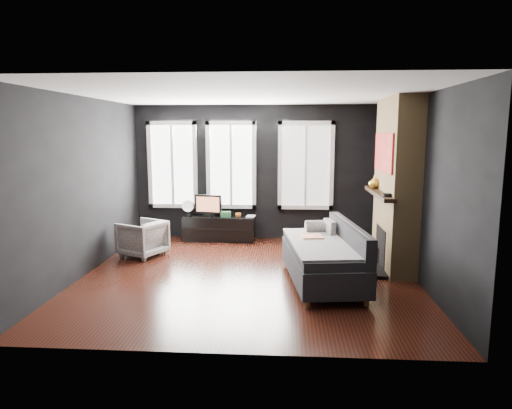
# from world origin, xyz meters

# --- Properties ---
(floor) EXTENTS (5.00, 5.00, 0.00)m
(floor) POSITION_xyz_m (0.00, 0.00, 0.00)
(floor) COLOR black
(floor) RESTS_ON ground
(ceiling) EXTENTS (5.00, 5.00, 0.00)m
(ceiling) POSITION_xyz_m (0.00, 0.00, 2.70)
(ceiling) COLOR white
(ceiling) RESTS_ON ground
(wall_back) EXTENTS (5.00, 0.02, 2.70)m
(wall_back) POSITION_xyz_m (0.00, 2.50, 1.35)
(wall_back) COLOR black
(wall_back) RESTS_ON ground
(wall_left) EXTENTS (0.02, 5.00, 2.70)m
(wall_left) POSITION_xyz_m (-2.50, 0.00, 1.35)
(wall_left) COLOR black
(wall_left) RESTS_ON ground
(wall_right) EXTENTS (0.02, 5.00, 2.70)m
(wall_right) POSITION_xyz_m (2.50, 0.00, 1.35)
(wall_right) COLOR black
(wall_right) RESTS_ON ground
(windows) EXTENTS (4.00, 0.16, 1.76)m
(windows) POSITION_xyz_m (-0.45, 2.46, 2.38)
(windows) COLOR white
(windows) RESTS_ON wall_back
(fireplace) EXTENTS (0.70, 1.62, 2.70)m
(fireplace) POSITION_xyz_m (2.30, 0.60, 1.35)
(fireplace) COLOR #93724C
(fireplace) RESTS_ON floor
(sofa) EXTENTS (1.28, 2.16, 0.88)m
(sofa) POSITION_xyz_m (1.10, -0.28, 0.44)
(sofa) COLOR black
(sofa) RESTS_ON floor
(stripe_pillow) EXTENTS (0.17, 0.37, 0.36)m
(stripe_pillow) POSITION_xyz_m (1.25, 0.32, 0.63)
(stripe_pillow) COLOR gray
(stripe_pillow) RESTS_ON sofa
(armchair) EXTENTS (0.87, 0.89, 0.70)m
(armchair) POSITION_xyz_m (-1.95, 0.98, 0.35)
(armchair) COLOR white
(armchair) RESTS_ON floor
(media_console) EXTENTS (1.45, 0.51, 0.49)m
(media_console) POSITION_xyz_m (-0.78, 2.24, 0.25)
(media_console) COLOR black
(media_console) RESTS_ON floor
(monitor) EXTENTS (0.57, 0.21, 0.49)m
(monitor) POSITION_xyz_m (-0.99, 2.22, 0.74)
(monitor) COLOR black
(monitor) RESTS_ON media_console
(desk_fan) EXTENTS (0.24, 0.24, 0.33)m
(desk_fan) POSITION_xyz_m (-1.40, 2.23, 0.66)
(desk_fan) COLOR #979797
(desk_fan) RESTS_ON media_console
(mug) EXTENTS (0.12, 0.10, 0.11)m
(mug) POSITION_xyz_m (-0.38, 2.17, 0.55)
(mug) COLOR orange
(mug) RESTS_ON media_console
(book) EXTENTS (0.18, 0.03, 0.24)m
(book) POSITION_xyz_m (-0.22, 2.24, 0.61)
(book) COLOR #BFB198
(book) RESTS_ON media_console
(storage_box) EXTENTS (0.20, 0.13, 0.11)m
(storage_box) POSITION_xyz_m (-0.63, 2.18, 0.54)
(storage_box) COLOR #2E6F3F
(storage_box) RESTS_ON media_console
(mantel_vase) EXTENTS (0.26, 0.26, 0.20)m
(mantel_vase) POSITION_xyz_m (2.05, 1.05, 1.33)
(mantel_vase) COLOR orange
(mantel_vase) RESTS_ON fireplace
(mantel_clock) EXTENTS (0.17, 0.17, 0.04)m
(mantel_clock) POSITION_xyz_m (2.05, 0.05, 1.25)
(mantel_clock) COLOR black
(mantel_clock) RESTS_ON fireplace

